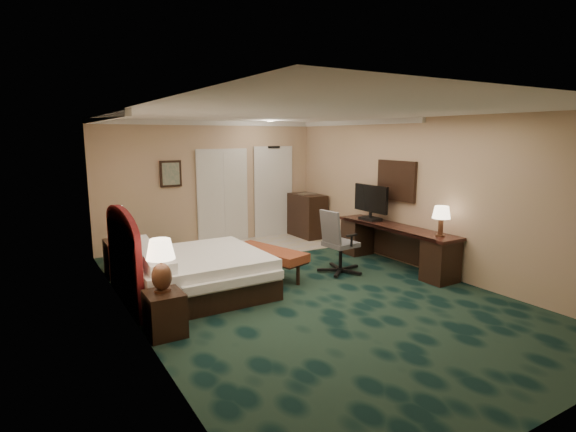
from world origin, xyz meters
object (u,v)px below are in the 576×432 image
nightstand_far (121,258)px  tv (371,203)px  desk (395,246)px  desk_chair (341,241)px  minibar (307,216)px  lamp_far (117,223)px  lamp_near (161,265)px  bed (198,274)px  bed_bench (269,263)px  nightstand_near (165,314)px

nightstand_far → tv: tv is taller
desk → desk_chair: (-1.09, 0.20, 0.19)m
nightstand_far → minibar: 4.50m
nightstand_far → lamp_far: (-0.03, 0.04, 0.60)m
lamp_near → minibar: 5.70m
lamp_near → tv: 4.68m
bed → lamp_near: size_ratio=3.02×
lamp_near → bed_bench: (2.17, 1.30, -0.61)m
nightstand_near → tv: tv is taller
nightstand_near → lamp_far: (0.01, 2.79, 0.64)m
nightstand_near → lamp_near: (0.00, 0.05, 0.59)m
minibar → nightstand_far: bearing=-169.1°
desk_chair → tv: bearing=19.2°
lamp_near → nightstand_near: bearing=-91.9°
desk → desk_chair: desk_chair is taller
tv → desk_chair: tv is taller
minibar → lamp_far: bearing=-169.6°
bed → desk: bearing=-7.0°
nightstand_near → desk_chair: desk_chair is taller
desk_chair → nightstand_near: bearing=-169.8°
desk → minibar: minibar is taller
lamp_far → bed_bench: bearing=-33.7°
nightstand_far → bed: bearing=-63.1°
desk_chair → lamp_far: bearing=145.9°
minibar → desk: bearing=-89.7°
lamp_far → desk_chair: 3.87m
bed → nightstand_near: (-0.84, -1.16, -0.04)m
nightstand_far → desk_chair: bearing=-28.8°
lamp_near → desk: lamp_near is taller
bed_bench → desk_chair: (1.20, -0.43, 0.32)m
bed → tv: (3.63, 0.25, 0.79)m
tv → desk_chair: size_ratio=0.78×
lamp_near → desk_chair: lamp_near is taller
bed_bench → desk: 2.39m
lamp_far → bed: bearing=-62.9°
bed → minibar: size_ratio=1.91×
minibar → nightstand_near: bearing=-141.0°
bed_bench → tv: bearing=-14.6°
desk_chair → desk: bearing=-15.5°
desk → bed: bearing=173.0°
bed_bench → nightstand_far: bearing=130.5°
nightstand_near → lamp_near: size_ratio=0.83×
nightstand_near → bed_bench: 2.55m
bed → desk: size_ratio=0.74×
minibar → desk_chair: bearing=-111.8°
bed → nightstand_far: 1.79m
nightstand_near → tv: 4.77m
lamp_far → desk: lamp_far is taller
desk → minibar: 2.89m
bed → tv: 3.73m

